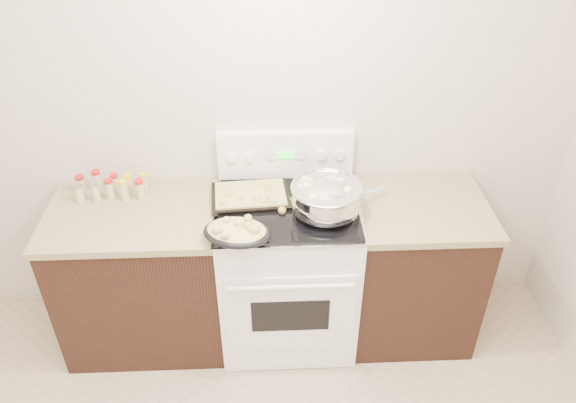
{
  "coord_description": "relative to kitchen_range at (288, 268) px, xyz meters",
  "views": [
    {
      "loc": [
        0.25,
        -1.01,
        2.69
      ],
      "look_at": [
        0.35,
        1.37,
        1.0
      ],
      "focal_mm": 35.0,
      "sensor_mm": 36.0,
      "label": 1
    }
  ],
  "objects": [
    {
      "name": "roasting_pan",
      "position": [
        -0.26,
        -0.29,
        0.5
      ],
      "size": [
        0.38,
        0.31,
        0.11
      ],
      "color": "black",
      "rests_on": "kitchen_range"
    },
    {
      "name": "counter_left",
      "position": [
        -0.83,
        0.01,
        -0.03
      ],
      "size": [
        0.93,
        0.67,
        0.92
      ],
      "color": "black",
      "rests_on": "ground"
    },
    {
      "name": "counter_right",
      "position": [
        0.73,
        0.01,
        -0.03
      ],
      "size": [
        0.73,
        0.67,
        0.92
      ],
      "color": "black",
      "rests_on": "ground"
    },
    {
      "name": "spice_jars",
      "position": [
        -0.97,
        0.16,
        0.49
      ],
      "size": [
        0.39,
        0.15,
        0.13
      ],
      "color": "#BFB28C",
      "rests_on": "counter_left"
    },
    {
      "name": "baking_sheet",
      "position": [
        -0.2,
        0.06,
        0.47
      ],
      "size": [
        0.44,
        0.32,
        0.06
      ],
      "color": "black",
      "rests_on": "kitchen_range"
    },
    {
      "name": "room_shell",
      "position": [
        -0.35,
        -1.42,
        1.21
      ],
      "size": [
        4.1,
        3.6,
        2.75
      ],
      "color": "beige",
      "rests_on": "ground"
    },
    {
      "name": "mixing_bowl",
      "position": [
        0.2,
        -0.09,
        0.54
      ],
      "size": [
        0.41,
        0.41,
        0.22
      ],
      "color": "silver",
      "rests_on": "kitchen_range"
    },
    {
      "name": "kitchen_range",
      "position": [
        0.0,
        0.0,
        0.0
      ],
      "size": [
        0.78,
        0.73,
        1.22
      ],
      "color": "white",
      "rests_on": "ground"
    },
    {
      "name": "wooden_spoon",
      "position": [
        -0.01,
        -0.04,
        0.46
      ],
      "size": [
        0.15,
        0.22,
        0.04
      ],
      "color": "tan",
      "rests_on": "kitchen_range"
    },
    {
      "name": "blue_ladle",
      "position": [
        0.34,
        -0.06,
        0.49
      ],
      "size": [
        0.25,
        0.2,
        0.11
      ],
      "color": "#90C5D8",
      "rests_on": "kitchen_range"
    }
  ]
}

